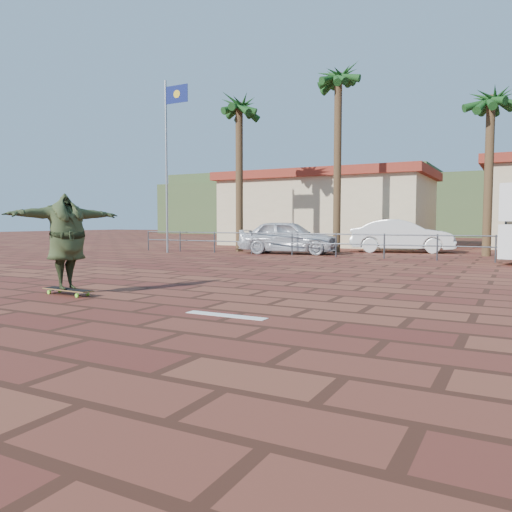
{
  "coord_description": "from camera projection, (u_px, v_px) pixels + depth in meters",
  "views": [
    {
      "loc": [
        4.77,
        -7.85,
        1.49
      ],
      "look_at": [
        0.15,
        0.84,
        0.8
      ],
      "focal_mm": 35.0,
      "sensor_mm": 36.0,
      "label": 1
    }
  ],
  "objects": [
    {
      "name": "ground",
      "position": [
        227.0,
        301.0,
        9.26
      ],
      "size": [
        120.0,
        120.0,
        0.0
      ],
      "primitive_type": "plane",
      "color": "brown",
      "rests_on": "ground"
    },
    {
      "name": "paint_stripe",
      "position": [
        226.0,
        315.0,
        7.87
      ],
      "size": [
        1.4,
        0.22,
        0.01
      ],
      "primitive_type": "cube",
      "color": "white",
      "rests_on": "ground"
    },
    {
      "name": "guardrail",
      "position": [
        384.0,
        242.0,
        19.78
      ],
      "size": [
        24.06,
        0.06,
        1.0
      ],
      "color": "#47494F",
      "rests_on": "ground"
    },
    {
      "name": "flagpole",
      "position": [
        168.0,
        154.0,
        23.25
      ],
      "size": [
        1.3,
        0.1,
        8.0
      ],
      "color": "gray",
      "rests_on": "ground"
    },
    {
      "name": "palm_far_left",
      "position": [
        239.0,
        111.0,
        24.18
      ],
      "size": [
        2.4,
        2.4,
        8.25
      ],
      "color": "brown",
      "rests_on": "ground"
    },
    {
      "name": "palm_left",
      "position": [
        338.0,
        83.0,
        23.32
      ],
      "size": [
        2.4,
        2.4,
        9.45
      ],
      "color": "brown",
      "rests_on": "ground"
    },
    {
      "name": "palm_center",
      "position": [
        491.0,
        104.0,
        20.83
      ],
      "size": [
        2.4,
        2.4,
        7.75
      ],
      "color": "brown",
      "rests_on": "ground"
    },
    {
      "name": "building_west",
      "position": [
        328.0,
        209.0,
        31.29
      ],
      "size": [
        12.6,
        7.6,
        4.5
      ],
      "color": "beige",
      "rests_on": "ground"
    },
    {
      "name": "hill_front",
      "position": [
        471.0,
        207.0,
        53.09
      ],
      "size": [
        70.0,
        18.0,
        6.0
      ],
      "primitive_type": "cube",
      "color": "#384C28",
      "rests_on": "ground"
    },
    {
      "name": "hill_back",
      "position": [
        302.0,
        203.0,
        68.61
      ],
      "size": [
        35.0,
        14.0,
        8.0
      ],
      "primitive_type": "cube",
      "color": "#384C28",
      "rests_on": "ground"
    },
    {
      "name": "longboard",
      "position": [
        68.0,
        290.0,
        10.06
      ],
      "size": [
        1.28,
        0.37,
        0.12
      ],
      "rotation": [
        0.0,
        0.0,
        -0.07
      ],
      "color": "olive",
      "rests_on": "ground"
    },
    {
      "name": "skateboarder",
      "position": [
        67.0,
        241.0,
        10.0
      ],
      "size": [
        1.3,
        2.45,
        1.92
      ],
      "primitive_type": "imported",
      "rotation": [
        0.0,
        0.0,
        1.27
      ],
      "color": "#333F22",
      "rests_on": "longboard"
    },
    {
      "name": "car_silver",
      "position": [
        288.0,
        237.0,
        22.82
      ],
      "size": [
        4.75,
        2.55,
        1.54
      ],
      "primitive_type": "imported",
      "rotation": [
        0.0,
        0.0,
        1.74
      ],
      "color": "silver",
      "rests_on": "ground"
    },
    {
      "name": "car_white",
      "position": [
        401.0,
        236.0,
        23.87
      ],
      "size": [
        5.05,
        2.77,
        1.58
      ],
      "primitive_type": "imported",
      "rotation": [
        0.0,
        0.0,
        1.81
      ],
      "color": "silver",
      "rests_on": "ground"
    }
  ]
}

